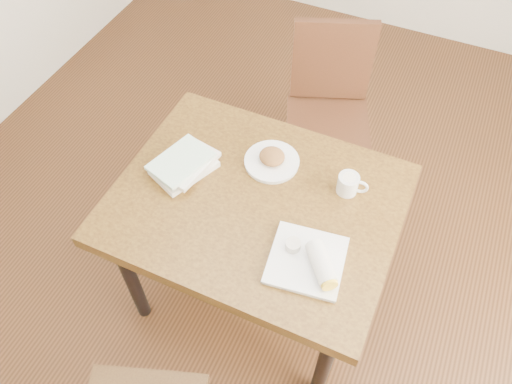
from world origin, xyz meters
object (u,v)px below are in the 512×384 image
at_px(book_stack, 184,165).
at_px(chair_far, 329,103).
at_px(table, 256,212).
at_px(plate_burrito, 311,261).
at_px(coffee_mug, 349,184).
at_px(plate_scone, 272,160).

bearing_deg(book_stack, chair_far, 67.37).
distance_m(table, book_stack, 0.35).
xyz_separation_m(table, plate_burrito, (0.29, -0.18, 0.11)).
height_order(coffee_mug, book_stack, coffee_mug).
xyz_separation_m(table, coffee_mug, (0.31, 0.19, 0.13)).
bearing_deg(book_stack, plate_burrito, -18.22).
relative_size(chair_far, plate_scone, 4.22).
distance_m(chair_far, plate_scone, 0.70).
distance_m(coffee_mug, book_stack, 0.66).
bearing_deg(chair_far, plate_burrito, -75.55).
xyz_separation_m(table, chair_far, (0.02, 0.86, -0.12)).
relative_size(plate_scone, plate_burrito, 0.77).
relative_size(chair_far, plate_burrito, 3.27).
xyz_separation_m(chair_far, coffee_mug, (0.28, -0.67, 0.25)).
bearing_deg(book_stack, table, -3.60).
bearing_deg(chair_far, table, -91.61).
relative_size(plate_scone, coffee_mug, 1.85).
bearing_deg(plate_scone, chair_far, 86.38).
height_order(chair_far, coffee_mug, chair_far).
bearing_deg(chair_far, plate_scone, -93.62).
height_order(plate_burrito, book_stack, plate_burrito).
distance_m(chair_far, coffee_mug, 0.77).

